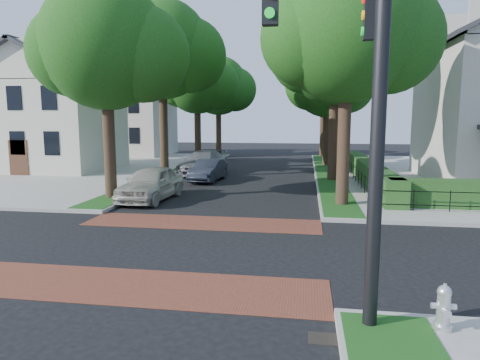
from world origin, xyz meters
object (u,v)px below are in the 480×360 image
Objects in this scene: fire_hydrant at (444,308)px; parked_car_rear at (203,163)px; traffic_signal at (366,74)px; parked_car_middle at (208,170)px; parked_car_front at (151,183)px.

parked_car_rear is at bearing 118.97° from fire_hydrant.
traffic_signal is 1.40× the size of parked_car_rear.
fire_hydrant is at bearing -59.89° from parked_car_rear.
traffic_signal is 20.34m from parked_car_middle.
parked_car_front is at bearing 134.80° from fire_hydrant.
parked_car_middle is (1.30, 6.82, -0.14)m from parked_car_front.
parked_car_front is 15.59m from fire_hydrant.
traffic_signal reaches higher than parked_car_front.
parked_car_middle is 4.93× the size of fire_hydrant.
traffic_signal is at bearing -64.66° from parked_car_middle.
parked_car_rear is at bearing 113.67° from parked_car_middle.
parked_car_middle is at bearing 82.68° from parked_car_front.
parked_car_rear is 6.66× the size of fire_hydrant.
fire_hydrant is (1.49, -0.19, -4.15)m from traffic_signal.
parked_car_middle is at bearing -64.41° from parked_car_rear.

